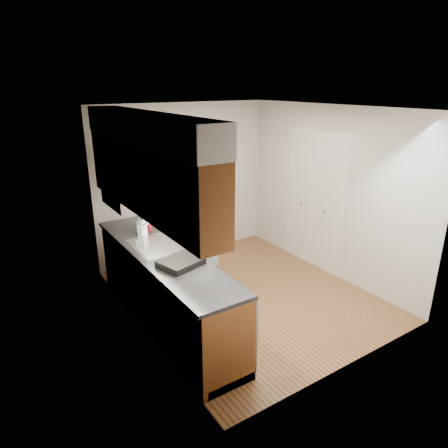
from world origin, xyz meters
The scene contains 15 objects.
floor centered at (0.00, 0.00, 0.00)m, with size 3.50×3.50×0.00m, color brown.
ceiling centered at (0.00, 0.00, 2.50)m, with size 3.50×3.50×0.00m, color white.
wall_left centered at (-1.50, 0.00, 1.25)m, with size 0.02×3.50×2.50m, color beige.
wall_right centered at (1.50, 0.00, 1.25)m, with size 0.02×3.50×2.50m, color beige.
wall_back centered at (0.00, 1.75, 1.25)m, with size 3.00×0.02×2.50m, color beige.
counter centered at (-1.20, 0.00, 0.49)m, with size 0.64×2.80×1.30m.
upper_cabinets centered at (-1.33, 0.05, 1.95)m, with size 0.47×2.80×1.21m.
closet_door centered at (1.49, 0.30, 1.02)m, with size 0.02×1.22×2.05m, color white.
floor_mat centered at (-0.57, 0.23, 0.01)m, with size 0.55×0.94×0.02m, color slate.
person centered at (-0.57, 0.23, 1.09)m, with size 0.76×0.50×2.14m, color #A1C1C4.
soap_bottle_a centered at (-1.20, 0.57, 1.08)m, with size 0.11×0.11×0.27m, color white.
soap_bottle_b centered at (-1.18, 0.77, 1.04)m, with size 0.09×0.09×0.19m, color white.
soap_bottle_c centered at (-1.11, 0.77, 1.03)m, with size 0.14×0.14×0.18m, color white.
soda_can centered at (-1.07, 0.68, 1.00)m, with size 0.06×0.06×0.11m, color #B71F32.
dish_rack centered at (-1.20, -0.44, 0.97)m, with size 0.42×0.35×0.07m, color black.
Camera 1 is at (-2.92, -3.92, 2.78)m, focal length 32.00 mm.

